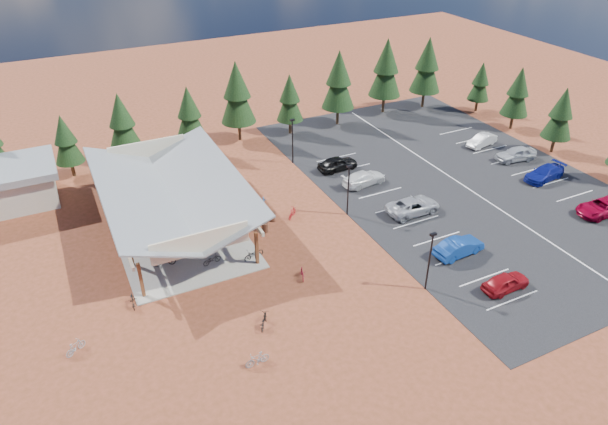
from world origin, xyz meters
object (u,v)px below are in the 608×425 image
(bike_0, at_px, (164,261))
(car_9, at_px, (482,140))
(bike_1, at_px, (141,240))
(bike_8, at_px, (133,300))
(bike_11, at_px, (302,273))
(car_8, at_px, (516,154))
(car_7, at_px, (545,173))
(bike_9, at_px, (75,347))
(bike_15, at_px, (292,213))
(bike_3, at_px, (136,204))
(bike_12, at_px, (263,320))
(car_2, at_px, (413,206))
(lamp_post_0, at_px, (430,258))
(bike_13, at_px, (257,359))
(car_3, at_px, (364,178))
(car_6, at_px, (602,207))
(bike_pavilion, at_px, (170,190))
(bike_2, at_px, (147,223))
(bike_4, at_px, (212,260))
(trash_bin_1, at_px, (272,216))
(trash_bin_0, at_px, (265,227))
(bike_16, at_px, (254,254))
(car_0, at_px, (506,282))
(car_1, at_px, (459,247))
(lamp_post_2, at_px, (292,138))
(lamp_post_1, at_px, (348,187))
(car_4, at_px, (338,163))
(bike_5, at_px, (190,220))
(bike_7, at_px, (188,187))

(bike_0, distance_m, car_9, 39.61)
(bike_1, height_order, bike_8, bike_1)
(bike_11, height_order, car_8, car_8)
(car_7, xyz_separation_m, car_9, (-0.13, 9.31, -0.04))
(bike_9, xyz_separation_m, bike_15, (20.03, 8.90, 0.03))
(bike_3, distance_m, bike_11, 18.98)
(bike_12, xyz_separation_m, car_2, (18.35, 7.78, 0.30))
(lamp_post_0, distance_m, bike_13, 14.72)
(car_3, xyz_separation_m, car_6, (16.95, -14.70, 0.02))
(bike_pavilion, relative_size, bike_2, 11.56)
(bike_pavilion, bearing_deg, bike_1, -154.84)
(bike_3, height_order, bike_4, bike_3)
(car_7, bearing_deg, trash_bin_1, -107.89)
(lamp_post_0, xyz_separation_m, bike_9, (-24.85, 4.89, -2.51))
(bike_11, height_order, car_3, car_3)
(trash_bin_0, bearing_deg, bike_16, -125.38)
(bike_4, bearing_deg, bike_pavilion, -0.72)
(car_0, xyz_separation_m, car_1, (-0.26, 5.12, 0.07))
(bike_1, distance_m, car_3, 22.81)
(car_0, bearing_deg, bike_8, 65.64)
(bike_4, xyz_separation_m, car_3, (18.20, 6.17, 0.22))
(lamp_post_2, distance_m, car_3, 9.17)
(lamp_post_1, height_order, car_9, lamp_post_1)
(bike_8, bearing_deg, car_3, 23.35)
(lamp_post_2, bearing_deg, bike_12, -119.70)
(bike_11, bearing_deg, car_1, 5.24)
(car_1, height_order, car_2, car_1)
(trash_bin_1, height_order, bike_9, bike_9)
(car_4, xyz_separation_m, car_6, (17.78, -18.73, -0.04))
(bike_5, height_order, car_4, car_4)
(bike_15, bearing_deg, car_8, -133.55)
(bike_pavilion, distance_m, bike_2, 4.12)
(trash_bin_1, bearing_deg, car_2, -20.22)
(bike_7, bearing_deg, car_1, -149.28)
(bike_1, height_order, car_7, car_7)
(car_0, bearing_deg, bike_15, 29.86)
(bike_2, height_order, bike_3, bike_3)
(bike_9, relative_size, car_3, 0.33)
(bike_13, height_order, car_9, car_9)
(trash_bin_1, xyz_separation_m, bike_3, (-10.84, 7.60, 0.15))
(bike_7, bearing_deg, bike_3, 89.81)
(bike_7, relative_size, car_1, 0.38)
(bike_4, bearing_deg, bike_16, -113.76)
(bike_pavilion, height_order, car_7, bike_pavilion)
(car_4, relative_size, car_6, 0.86)
(bike_0, height_order, bike_8, bike_0)
(bike_4, bearing_deg, bike_13, 165.62)
(bike_2, xyz_separation_m, bike_9, (-7.54, -13.03, -0.07))
(car_2, height_order, car_3, car_2)
(lamp_post_2, bearing_deg, lamp_post_0, -90.00)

